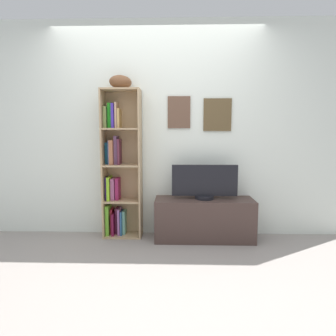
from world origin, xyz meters
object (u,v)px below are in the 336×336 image
bookshelf (118,169)px  football (121,82)px  tv_stand (204,219)px  television (205,182)px

bookshelf → football: size_ratio=6.60×
bookshelf → tv_stand: bearing=-6.0°
tv_stand → bookshelf: bearing=174.0°
tv_stand → football: bearing=175.4°
football → tv_stand: (0.97, -0.08, -1.59)m
bookshelf → football: football is taller
bookshelf → television: size_ratio=2.31×
tv_stand → television: (0.00, 0.00, 0.44)m
bookshelf → television: bookshelf is taller
football → bookshelf: bearing=149.9°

